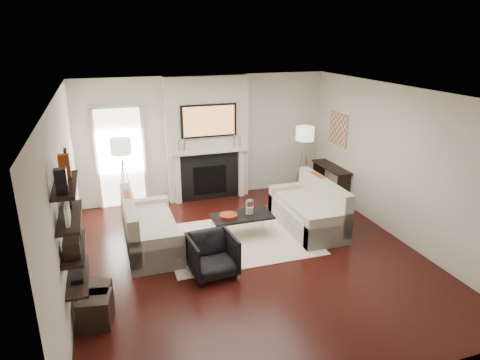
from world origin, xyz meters
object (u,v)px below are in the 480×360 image
object	(u,v)px
lamp_left_shade	(121,146)
lamp_right_shade	(305,134)
loveseat_left_base	(152,237)
armchair	(212,253)
ottoman_near	(95,300)
coffee_table	(242,216)
loveseat_right_base	(307,217)

from	to	relation	value
lamp_left_shade	lamp_right_shade	size ratio (longest dim) A/B	1.00
loveseat_left_base	armchair	world-z (taller)	armchair
ottoman_near	lamp_right_shade	bearing A→B (deg)	34.34
coffee_table	loveseat_left_base	bearing A→B (deg)	177.57
ottoman_near	coffee_table	bearing A→B (deg)	31.18
coffee_table	ottoman_near	distance (m)	2.99
lamp_left_shade	lamp_right_shade	xyz separation A→B (m)	(3.90, -0.10, 0.00)
loveseat_right_base	coffee_table	distance (m)	1.31
loveseat_right_base	loveseat_left_base	bearing A→B (deg)	178.07
lamp_right_shade	ottoman_near	xyz separation A→B (m)	(-4.52, -3.09, -1.25)
loveseat_left_base	armchair	bearing A→B (deg)	-55.55
armchair	lamp_right_shade	world-z (taller)	lamp_right_shade
loveseat_left_base	armchair	xyz separation A→B (m)	(0.79, -1.15, 0.14)
coffee_table	armchair	world-z (taller)	armchair
coffee_table	armchair	size ratio (longest dim) A/B	1.57
loveseat_left_base	coffee_table	size ratio (longest dim) A/B	1.64
loveseat_right_base	coffee_table	size ratio (longest dim) A/B	1.64
lamp_left_shade	coffee_table	bearing A→B (deg)	-40.34
loveseat_left_base	lamp_left_shade	distance (m)	2.03
ottoman_near	loveseat_right_base	bearing A→B (deg)	21.49
loveseat_right_base	lamp_right_shade	world-z (taller)	lamp_right_shade
loveseat_left_base	ottoman_near	world-z (taller)	loveseat_left_base
lamp_left_shade	ottoman_near	xyz separation A→B (m)	(-0.62, -3.19, -1.25)
coffee_table	lamp_left_shade	xyz separation A→B (m)	(-1.93, 1.64, 1.05)
armchair	loveseat_left_base	bearing A→B (deg)	119.39
loveseat_right_base	lamp_right_shade	size ratio (longest dim) A/B	4.50
loveseat_right_base	lamp_left_shade	world-z (taller)	lamp_left_shade
loveseat_right_base	armchair	bearing A→B (deg)	-153.75
lamp_left_shade	ottoman_near	size ratio (longest dim) A/B	1.00
loveseat_right_base	lamp_right_shade	xyz separation A→B (m)	(0.67, 1.57, 1.24)
loveseat_left_base	ottoman_near	size ratio (longest dim) A/B	4.50
loveseat_left_base	ottoman_near	distance (m)	1.87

